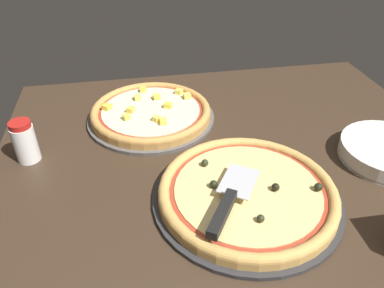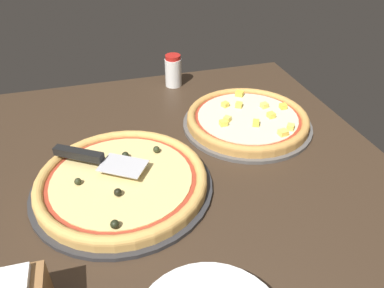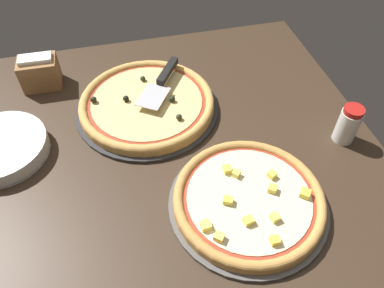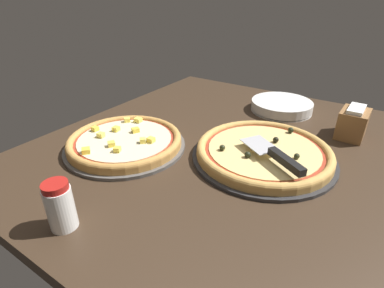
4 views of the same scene
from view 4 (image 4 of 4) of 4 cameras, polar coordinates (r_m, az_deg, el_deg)
name	(u,v)px [view 4 (image 4 of 4)]	position (r cm, az deg, el deg)	size (l,w,h in cm)	color
ground_plane	(219,148)	(98.09, 5.26, -0.68)	(121.10, 104.63, 3.60)	#38281C
pizza_pan_front	(263,157)	(90.42, 13.34, -2.39)	(41.55, 41.55, 1.00)	#2D2D30
pizza_front	(264,151)	(89.46, 13.48, -1.29)	(39.05, 39.05, 4.02)	tan
pizza_pan_back	(126,146)	(96.04, -12.53, -0.38)	(37.26, 37.26, 1.00)	#565451
pizza_back	(125,140)	(95.15, -12.66, 0.67)	(35.02, 35.02, 3.66)	#C68E47
serving_spatula	(279,157)	(80.75, 16.26, -2.36)	(16.12, 21.48, 2.00)	#B7B7BC
plate_stack	(281,106)	(126.38, 16.68, 6.94)	(23.90, 23.90, 4.20)	white
parmesan_shaker	(60,206)	(67.76, -23.84, -10.73)	(5.65, 5.65, 11.01)	white
napkin_holder	(353,123)	(112.08, 28.29, 3.53)	(11.37, 8.53, 10.44)	olive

